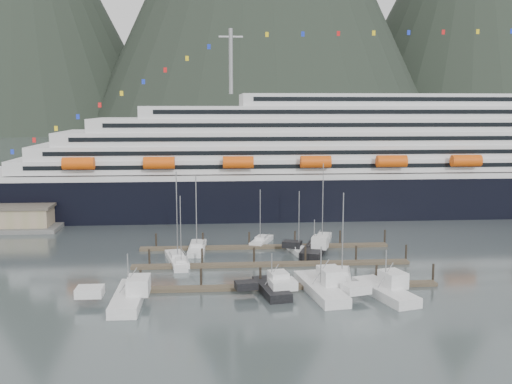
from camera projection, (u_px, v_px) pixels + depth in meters
ground at (303, 270)px, 100.57m from camera, size 1600.00×1600.00×0.00m
cruise_ship at (385, 165)px, 155.38m from camera, size 210.00×30.40×50.30m
dock_near at (281, 286)px, 90.34m from camera, size 48.18×2.28×3.20m
dock_mid at (272, 264)px, 103.17m from camera, size 48.18×2.28×3.20m
dock_far at (265, 246)px, 116.00m from camera, size 48.18×2.28×3.20m
sailboat_a at (181, 264)px, 102.49m from camera, size 2.63×8.16×12.79m
sailboat_b at (177, 259)px, 105.66m from camera, size 4.93×11.15×16.62m
sailboat_c at (297, 250)px, 112.61m from camera, size 3.80×8.91×12.14m
sailboat_e at (197, 249)px, 113.59m from camera, size 3.50×11.46×15.00m
sailboat_f at (261, 241)px, 119.84m from camera, size 5.58×9.03×11.45m
sailboat_g at (323, 240)px, 120.78m from camera, size 5.68×11.38×16.58m
sailboat_h at (342, 276)px, 95.09m from camera, size 4.35×9.58×14.48m
trawler_a at (128, 296)px, 83.56m from camera, size 10.09×14.04×7.74m
trawler_b at (271, 287)px, 87.92m from camera, size 8.08×10.58×6.57m
trawler_c at (319, 287)px, 87.84m from camera, size 11.05×15.50×7.74m
trawler_d at (384, 290)px, 86.32m from camera, size 10.32×13.22×7.57m
trawler_e at (313, 249)px, 111.24m from camera, size 9.52×11.59×7.16m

